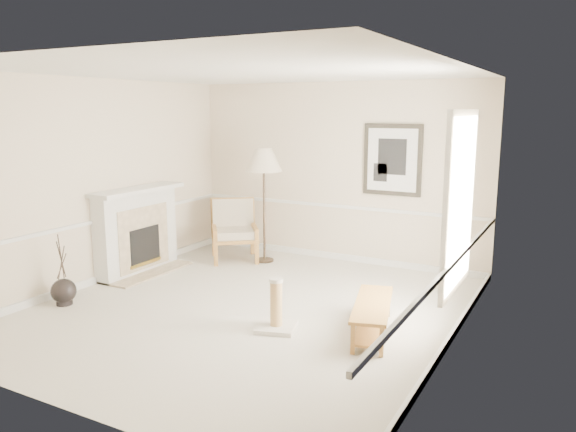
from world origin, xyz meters
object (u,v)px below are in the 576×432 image
Objects in this scene: scratching_post at (276,314)px; floor_vase at (64,292)px; floor_lamp at (264,163)px; bench at (372,313)px; armchair at (234,227)px.

floor_vase is at bearing -168.38° from scratching_post.
floor_lamp reaches higher than scratching_post.
floor_lamp is 3.26m from scratching_post.
floor_vase reaches higher than bench.
scratching_post is at bearing -56.61° from floor_lamp.
scratching_post is at bearing -157.92° from bench.
armchair is 3.23m from scratching_post.
floor_lamp is at bearing -31.01° from armchair.
armchair is 1.22m from floor_lamp.
floor_vase is 3.04m from armchair.
floor_lamp is at bearing 68.46° from floor_vase.
armchair is 0.58× the size of floor_lamp.
bench is at bearing -38.00° from floor_lamp.
floor_vase is 0.50× the size of floor_lamp.
floor_lamp is at bearing 123.39° from scratching_post.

